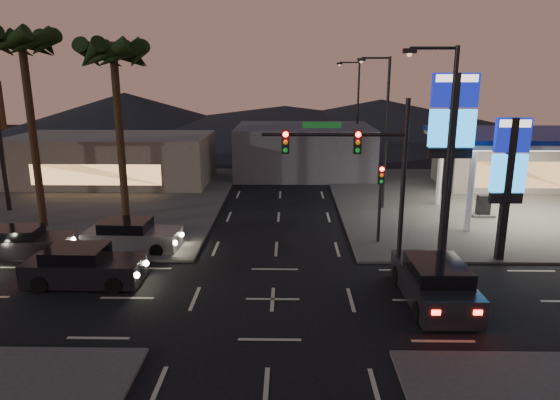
{
  "coord_description": "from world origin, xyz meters",
  "views": [
    {
      "loc": [
        0.63,
        -18.76,
        9.0
      ],
      "look_at": [
        0.22,
        4.69,
        3.0
      ],
      "focal_mm": 32.0,
      "sensor_mm": 36.0,
      "label": 1
    }
  ],
  "objects_px": {
    "traffic_signal_mast": "(363,165)",
    "car_lane_b_front": "(132,236)",
    "car_lane_a_front": "(83,267)",
    "pylon_sign_tall": "(452,128)",
    "car_lane_b_mid": "(23,243)",
    "suv_station": "(434,283)",
    "gas_station": "(540,139)",
    "pylon_sign_short": "(509,168)"
  },
  "relations": [
    {
      "from": "traffic_signal_mast",
      "to": "car_lane_b_front",
      "type": "relative_size",
      "value": 1.59
    },
    {
      "from": "car_lane_a_front",
      "to": "pylon_sign_tall",
      "type": "bearing_deg",
      "value": 13.48
    },
    {
      "from": "car_lane_b_mid",
      "to": "suv_station",
      "type": "bearing_deg",
      "value": -14.24
    },
    {
      "from": "car_lane_b_front",
      "to": "suv_station",
      "type": "relative_size",
      "value": 0.92
    },
    {
      "from": "gas_station",
      "to": "car_lane_b_mid",
      "type": "relative_size",
      "value": 2.61
    },
    {
      "from": "pylon_sign_tall",
      "to": "traffic_signal_mast",
      "type": "height_order",
      "value": "pylon_sign_tall"
    },
    {
      "from": "suv_station",
      "to": "car_lane_b_front",
      "type": "bearing_deg",
      "value": 157.35
    },
    {
      "from": "car_lane_b_mid",
      "to": "gas_station",
      "type": "bearing_deg",
      "value": 14.11
    },
    {
      "from": "pylon_sign_tall",
      "to": "car_lane_a_front",
      "type": "xyz_separation_m",
      "value": [
        -16.83,
        -4.03,
        -5.62
      ]
    },
    {
      "from": "gas_station",
      "to": "traffic_signal_mast",
      "type": "height_order",
      "value": "traffic_signal_mast"
    },
    {
      "from": "car_lane_b_front",
      "to": "car_lane_b_mid",
      "type": "bearing_deg",
      "value": -169.49
    },
    {
      "from": "car_lane_a_front",
      "to": "suv_station",
      "type": "distance_m",
      "value": 14.91
    },
    {
      "from": "gas_station",
      "to": "pylon_sign_tall",
      "type": "height_order",
      "value": "pylon_sign_tall"
    },
    {
      "from": "gas_station",
      "to": "pylon_sign_short",
      "type": "height_order",
      "value": "pylon_sign_short"
    },
    {
      "from": "pylon_sign_tall",
      "to": "car_lane_a_front",
      "type": "height_order",
      "value": "pylon_sign_tall"
    },
    {
      "from": "gas_station",
      "to": "car_lane_b_mid",
      "type": "height_order",
      "value": "gas_station"
    },
    {
      "from": "car_lane_a_front",
      "to": "car_lane_b_mid",
      "type": "xyz_separation_m",
      "value": [
        -4.42,
        3.31,
        -0.08
      ]
    },
    {
      "from": "pylon_sign_short",
      "to": "traffic_signal_mast",
      "type": "xyz_separation_m",
      "value": [
        -7.24,
        -2.51,
        0.57
      ]
    },
    {
      "from": "gas_station",
      "to": "suv_station",
      "type": "relative_size",
      "value": 2.23
    },
    {
      "from": "gas_station",
      "to": "traffic_signal_mast",
      "type": "bearing_deg",
      "value": -140.72
    },
    {
      "from": "car_lane_b_front",
      "to": "car_lane_a_front",
      "type": "bearing_deg",
      "value": -100.57
    },
    {
      "from": "car_lane_b_front",
      "to": "suv_station",
      "type": "height_order",
      "value": "suv_station"
    },
    {
      "from": "traffic_signal_mast",
      "to": "suv_station",
      "type": "xyz_separation_m",
      "value": [
        2.74,
        -2.1,
        -4.39
      ]
    },
    {
      "from": "gas_station",
      "to": "car_lane_b_front",
      "type": "relative_size",
      "value": 2.43
    },
    {
      "from": "suv_station",
      "to": "pylon_sign_short",
      "type": "bearing_deg",
      "value": 45.71
    },
    {
      "from": "pylon_sign_short",
      "to": "car_lane_b_front",
      "type": "distance_m",
      "value": 18.98
    },
    {
      "from": "car_lane_a_front",
      "to": "car_lane_b_front",
      "type": "distance_m",
      "value": 4.35
    },
    {
      "from": "pylon_sign_tall",
      "to": "suv_station",
      "type": "bearing_deg",
      "value": -109.6
    },
    {
      "from": "pylon_sign_tall",
      "to": "traffic_signal_mast",
      "type": "relative_size",
      "value": 1.12
    },
    {
      "from": "gas_station",
      "to": "suv_station",
      "type": "distance_m",
      "value": 15.97
    },
    {
      "from": "car_lane_b_mid",
      "to": "pylon_sign_tall",
      "type": "bearing_deg",
      "value": 1.95
    },
    {
      "from": "gas_station",
      "to": "car_lane_a_front",
      "type": "distance_m",
      "value": 26.86
    },
    {
      "from": "car_lane_b_mid",
      "to": "suv_station",
      "type": "xyz_separation_m",
      "value": [
        19.25,
        -4.89,
        0.15
      ]
    },
    {
      "from": "car_lane_b_front",
      "to": "traffic_signal_mast",
      "type": "bearing_deg",
      "value": -18.4
    },
    {
      "from": "traffic_signal_mast",
      "to": "car_lane_b_mid",
      "type": "height_order",
      "value": "traffic_signal_mast"
    },
    {
      "from": "traffic_signal_mast",
      "to": "suv_station",
      "type": "distance_m",
      "value": 5.59
    },
    {
      "from": "pylon_sign_tall",
      "to": "car_lane_b_front",
      "type": "relative_size",
      "value": 1.79
    },
    {
      "from": "pylon_sign_short",
      "to": "traffic_signal_mast",
      "type": "distance_m",
      "value": 7.69
    },
    {
      "from": "gas_station",
      "to": "pylon_sign_tall",
      "type": "bearing_deg",
      "value": -139.09
    },
    {
      "from": "gas_station",
      "to": "pylon_sign_short",
      "type": "xyz_separation_m",
      "value": [
        -5.0,
        -7.5,
        -0.42
      ]
    },
    {
      "from": "pylon_sign_short",
      "to": "pylon_sign_tall",
      "type": "bearing_deg",
      "value": 158.2
    },
    {
      "from": "traffic_signal_mast",
      "to": "car_lane_b_mid",
      "type": "bearing_deg",
      "value": 170.41
    }
  ]
}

